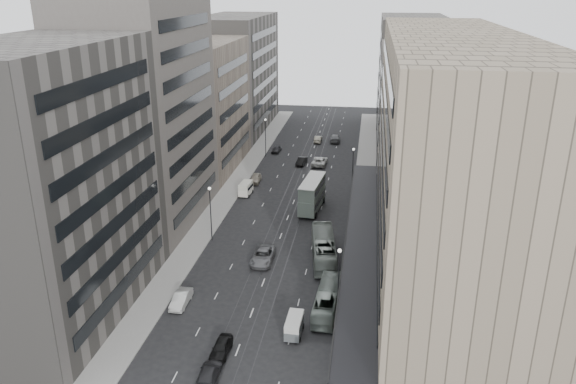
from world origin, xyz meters
The scene contains 30 objects.
ground centered at (0.00, 0.00, 0.00)m, with size 220.00×220.00×0.00m, color black.
sidewalk_right centered at (12.00, 37.50, 0.07)m, with size 4.00×125.00×0.15m, color gray.
sidewalk_left centered at (-12.00, 37.50, 0.07)m, with size 4.00×125.00×0.15m, color gray.
department_store centered at (21.45, 8.00, 14.95)m, with size 19.20×60.00×30.00m.
building_right_mid centered at (21.50, 52.00, 12.00)m, with size 15.00×28.00×24.00m, color #534D48.
building_right_far centered at (21.50, 82.00, 14.00)m, with size 15.00×32.00×28.00m, color #605C56.
building_left_a centered at (-21.50, -8.00, 15.00)m, with size 15.00×28.00×30.00m, color #605C56.
building_left_b centered at (-21.50, 19.00, 17.00)m, with size 15.00×26.00×34.00m, color #534D48.
building_left_c centered at (-21.50, 46.00, 12.50)m, with size 15.00×28.00×25.00m, color #776B5C.
building_left_d centered at (-21.50, 79.00, 14.00)m, with size 15.00×38.00×28.00m, color #605C56.
lamp_right_near centered at (9.70, -5.00, 5.20)m, with size 0.44×0.44×8.32m.
lamp_right_far centered at (9.70, 35.00, 5.20)m, with size 0.44×0.44×8.32m.
lamp_left_near centered at (-9.70, 12.00, 5.20)m, with size 0.44×0.44×8.32m.
lamp_left_far centered at (-9.70, 55.00, 5.20)m, with size 0.44×0.44×8.32m.
bus_near centered at (8.50, -4.15, 1.42)m, with size 2.38×10.18×2.84m, color gray.
bus_far centered at (6.94, 8.37, 1.71)m, with size 2.87×12.26×3.42m, color gray.
double_decker centered at (3.49, 25.86, 2.84)m, with size 3.78×9.86×5.27m.
vw_microbus centered at (5.36, -9.43, 1.15)m, with size 1.84×3.87×2.07m.
panel_van centered at (-8.83, 31.02, 1.32)m, with size 2.11×3.91×2.39m.
sedan_0 centered at (-1.51, -13.75, 0.72)m, with size 1.69×4.21×1.43m, color black.
sedan_1 centered at (-8.50, -5.48, 0.75)m, with size 1.59×4.55×1.50m, color beige.
sedan_2 centered at (-1.08, 6.55, 0.84)m, with size 2.78×6.04×1.68m, color slate.
sedan_3 centered at (-1.63, -17.83, 0.67)m, with size 1.88×4.63×1.35m, color black.
sedan_4 centered at (-8.50, 37.95, 0.79)m, with size 1.86×4.62×1.58m, color #A79C8A.
sedan_5 centered at (-1.28, 50.24, 0.74)m, with size 1.56×4.48×1.48m, color black.
sedan_6 centered at (2.44, 50.49, 0.85)m, with size 2.83×6.13×1.70m, color silver.
sedan_7 centered at (4.35, 69.28, 0.86)m, with size 2.41×5.92×1.72m, color #5A5A5C.
sedan_8 centered at (-7.92, 58.50, 0.69)m, with size 1.63×4.04×1.38m, color #28282B.
sedan_9 centered at (0.43, 68.28, 0.75)m, with size 1.60×4.58×1.51m, color #9C9581.
pedestrian centered at (10.80, -6.50, 1.00)m, with size 0.62×0.41×1.71m, color black.
Camera 1 is at (12.15, -59.92, 35.27)m, focal length 35.00 mm.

